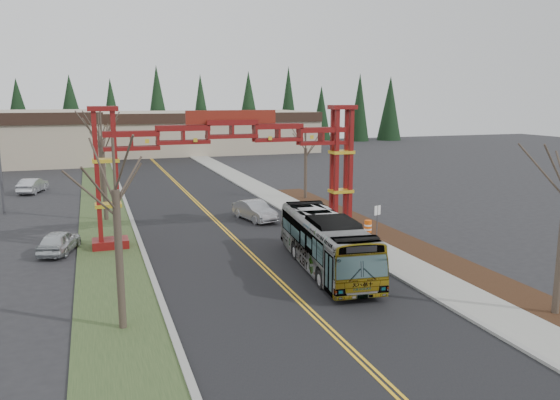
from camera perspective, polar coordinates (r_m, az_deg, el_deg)
name	(u,v)px	position (r m, az deg, el deg)	size (l,w,h in m)	color
ground	(353,352)	(21.38, 7.59, -15.51)	(200.00, 200.00, 0.00)	black
road	(212,217)	(44.00, -7.15, -1.77)	(12.00, 110.00, 0.02)	black
lane_line_left	(210,217)	(43.97, -7.31, -1.76)	(0.12, 100.00, 0.01)	yellow
lane_line_right	(213,217)	(44.02, -7.00, -1.74)	(0.12, 100.00, 0.01)	yellow
curb_right	(284,211)	(45.61, 0.42, -1.16)	(0.30, 110.00, 0.15)	gray
sidewalk_right	(300,210)	(46.11, 2.12, -1.03)	(2.60, 110.00, 0.14)	gray
landscape_strip	(430,254)	(34.37, 15.39, -5.51)	(2.60, 50.00, 0.12)	black
grass_median	(107,224)	(43.11, -17.61, -2.41)	(4.00, 110.00, 0.08)	#2D4321
curb_left	(132,222)	(43.17, -15.16, -2.21)	(0.30, 110.00, 0.15)	gray
gateway_arch	(232,150)	(36.32, -5.04, 5.21)	(18.20, 1.60, 8.90)	#650D0D
retail_building_east	(201,131)	(99.01, -8.22, 7.11)	(38.00, 20.30, 7.00)	tan
conifer_treeline	(139,113)	(109.49, -14.56, 8.77)	(116.10, 5.60, 13.00)	black
transit_bus	(326,242)	(30.23, 4.84, -4.44)	(2.60, 11.12, 3.10)	#B5B8BD
silver_sedan	(255,211)	(42.41, -2.66, -1.11)	(1.62, 4.65, 1.53)	#A5A8AD
parked_car_near_a	(59,242)	(36.20, -22.09, -4.04)	(1.68, 4.17, 1.42)	#B8BDC0
parked_car_far_a	(33,185)	(60.07, -24.43, 1.40)	(1.58, 4.53, 1.49)	#B0B1B8
bare_tree_median_near	(115,191)	(22.38, -16.82, 0.89)	(3.10, 3.10, 7.87)	#382D26
bare_tree_median_mid	(102,142)	(43.65, -18.12, 5.80)	(3.40, 3.40, 8.39)	#382D26
bare_tree_median_far	(99,136)	(54.43, -18.36, 6.34)	(3.19, 3.19, 7.97)	#382D26
bare_tree_right_far	(306,149)	(50.76, 2.71, 5.38)	(2.96, 2.96, 6.74)	#382D26
street_sign	(377,215)	(36.97, 10.13, -1.58)	(0.52, 0.19, 2.33)	#3F3F44
barrel_south	(368,227)	(38.69, 9.17, -2.81)	(0.52, 0.52, 0.97)	#E9560C
barrel_mid	(346,219)	(41.01, 6.87, -2.01)	(0.51, 0.51, 0.94)	#E9560C
barrel_north	(348,213)	(43.14, 7.15, -1.41)	(0.49, 0.49, 0.91)	#E9560C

